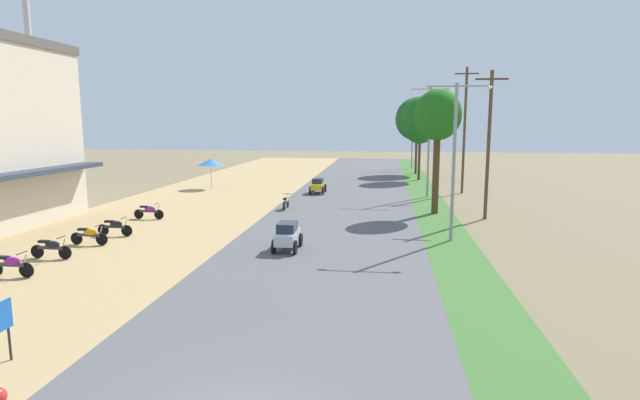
% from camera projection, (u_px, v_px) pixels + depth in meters
% --- Properties ---
extents(parked_motorbike_nearest, '(1.80, 0.54, 0.94)m').
position_uv_depth(parked_motorbike_nearest, '(11.00, 264.00, 18.32)').
color(parked_motorbike_nearest, black).
rests_on(parked_motorbike_nearest, dirt_shoulder).
extents(parked_motorbike_second, '(1.80, 0.54, 0.94)m').
position_uv_depth(parked_motorbike_second, '(51.00, 247.00, 20.78)').
color(parked_motorbike_second, black).
rests_on(parked_motorbike_second, dirt_shoulder).
extents(parked_motorbike_third, '(1.80, 0.54, 0.94)m').
position_uv_depth(parked_motorbike_third, '(89.00, 234.00, 23.12)').
color(parked_motorbike_third, black).
rests_on(parked_motorbike_third, dirt_shoulder).
extents(parked_motorbike_fourth, '(1.80, 0.54, 0.94)m').
position_uv_depth(parked_motorbike_fourth, '(115.00, 226.00, 24.94)').
color(parked_motorbike_fourth, black).
rests_on(parked_motorbike_fourth, dirt_shoulder).
extents(parked_motorbike_fifth, '(1.80, 0.54, 0.94)m').
position_uv_depth(parked_motorbike_fifth, '(149.00, 211.00, 29.28)').
color(parked_motorbike_fifth, black).
rests_on(parked_motorbike_fifth, dirt_shoulder).
extents(vendor_umbrella, '(2.20, 2.20, 2.52)m').
position_uv_depth(vendor_umbrella, '(211.00, 162.00, 42.42)').
color(vendor_umbrella, '#99999E').
rests_on(vendor_umbrella, dirt_shoulder).
extents(median_tree_nearest, '(2.83, 2.83, 7.56)m').
position_uv_depth(median_tree_nearest, '(438.00, 117.00, 30.29)').
color(median_tree_nearest, '#4C351E').
rests_on(median_tree_nearest, median_strip).
extents(median_tree_second, '(3.72, 3.72, 8.00)m').
position_uv_depth(median_tree_second, '(420.00, 120.00, 48.29)').
color(median_tree_second, '#4C351E').
rests_on(median_tree_second, median_strip).
extents(median_tree_third, '(4.60, 4.60, 8.21)m').
position_uv_depth(median_tree_third, '(417.00, 119.00, 53.88)').
color(median_tree_third, '#4C351E').
rests_on(median_tree_third, median_strip).
extents(streetlamp_near, '(3.16, 0.20, 7.36)m').
position_uv_depth(streetlamp_near, '(454.00, 151.00, 23.40)').
color(streetlamp_near, gray).
rests_on(streetlamp_near, median_strip).
extents(streetlamp_mid, '(3.16, 0.20, 8.11)m').
position_uv_depth(streetlamp_mid, '(429.00, 135.00, 37.25)').
color(streetlamp_mid, gray).
rests_on(streetlamp_mid, median_strip).
extents(streetlamp_far, '(3.16, 0.20, 7.39)m').
position_uv_depth(streetlamp_far, '(412.00, 133.00, 60.72)').
color(streetlamp_far, gray).
rests_on(streetlamp_far, median_strip).
extents(utility_pole_near, '(1.80, 0.20, 9.85)m').
position_uv_depth(utility_pole_near, '(465.00, 129.00, 39.64)').
color(utility_pole_near, brown).
rests_on(utility_pole_near, ground).
extents(utility_pole_far, '(1.80, 0.20, 8.55)m').
position_uv_depth(utility_pole_far, '(489.00, 143.00, 29.02)').
color(utility_pole_far, brown).
rests_on(utility_pole_far, ground).
extents(car_hatchback_silver, '(1.04, 2.00, 1.23)m').
position_uv_depth(car_hatchback_silver, '(287.00, 235.00, 22.12)').
color(car_hatchback_silver, '#B7BCC1').
rests_on(car_hatchback_silver, road_strip).
extents(car_sedan_yellow, '(1.10, 2.26, 1.19)m').
position_uv_depth(car_sedan_yellow, '(318.00, 185.00, 39.78)').
color(car_sedan_yellow, gold).
rests_on(car_sedan_yellow, road_strip).
extents(motorbike_ahead_second, '(0.54, 1.80, 0.94)m').
position_uv_depth(motorbike_ahead_second, '(286.00, 201.00, 32.54)').
color(motorbike_ahead_second, black).
rests_on(motorbike_ahead_second, road_strip).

